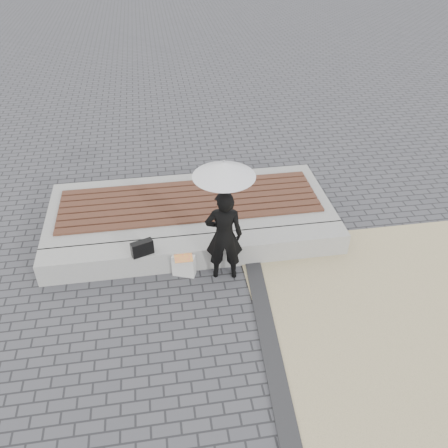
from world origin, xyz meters
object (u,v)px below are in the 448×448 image
at_px(parasol, 224,169).
at_px(canvas_tote, 184,265).
at_px(woman, 224,236).
at_px(handbag, 142,248).
at_px(seating_ledge, 197,252).

height_order(parasol, canvas_tote, parasol).
xyz_separation_m(woman, handbag, (-1.24, 0.22, -0.26)).
bearing_deg(woman, seating_ledge, -38.27).
bearing_deg(parasol, handbag, 169.73).
bearing_deg(parasol, canvas_tote, 169.82).
relative_size(seating_ledge, handbag, 14.61).
relative_size(handbag, canvas_tote, 0.92).
bearing_deg(seating_ledge, parasol, -46.04).
bearing_deg(canvas_tote, woman, 10.82).
height_order(seating_ledge, woman, woman).
xyz_separation_m(seating_ledge, canvas_tote, (-0.25, -0.28, -0.01)).
distance_m(woman, handbag, 1.29).
bearing_deg(woman, parasol, -0.00).
relative_size(parasol, handbag, 3.29).
height_order(woman, parasol, parasol).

